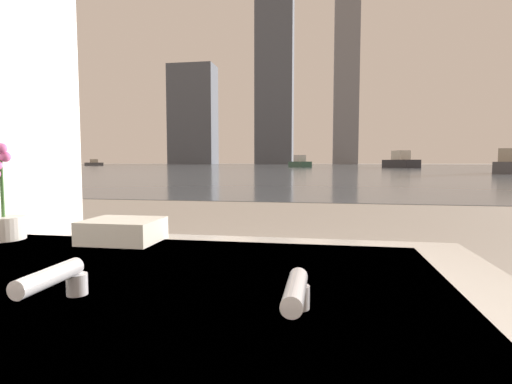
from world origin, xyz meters
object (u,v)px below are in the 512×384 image
object	(u,v)px
faucet_near	(58,279)
potted_orchid	(3,220)
faucet_far	(296,292)
towel_stack	(123,231)
harbor_boat_0	(508,165)

from	to	relation	value
faucet_near	potted_orchid	size ratio (longest dim) A/B	0.55
faucet_far	potted_orchid	distance (m)	1.24
faucet_near	towel_stack	world-z (taller)	faucet_near
faucet_near	faucet_far	world-z (taller)	same
faucet_far	faucet_near	bearing A→B (deg)	180.00
faucet_near	potted_orchid	world-z (taller)	potted_orchid
faucet_far	harbor_boat_0	bearing A→B (deg)	66.90
faucet_near	faucet_far	size ratio (longest dim) A/B	1.00
faucet_near	harbor_boat_0	size ratio (longest dim) A/B	0.04
harbor_boat_0	towel_stack	bearing A→B (deg)	-114.72
potted_orchid	harbor_boat_0	world-z (taller)	harbor_boat_0
faucet_near	potted_orchid	xyz separation A→B (m)	(-0.63, 0.57, 0.02)
faucet_far	towel_stack	bearing A→B (deg)	137.48
faucet_far	potted_orchid	xyz separation A→B (m)	(-1.11, 0.57, 0.02)
potted_orchid	faucet_far	bearing A→B (deg)	-27.17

